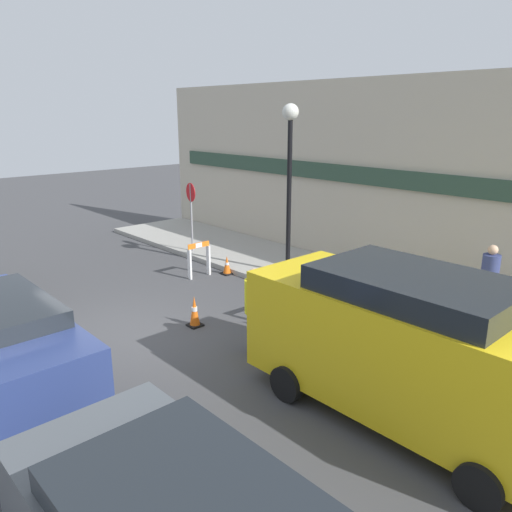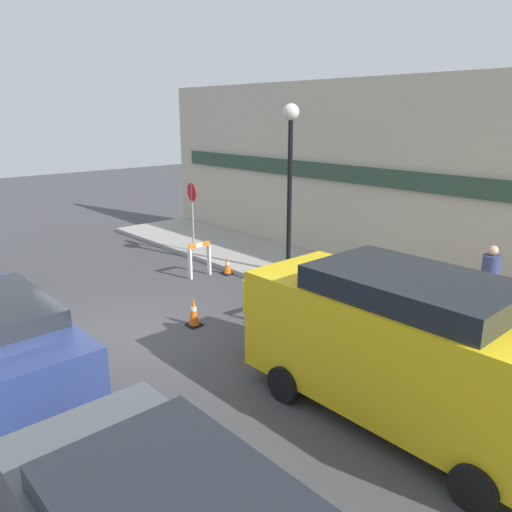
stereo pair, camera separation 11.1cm
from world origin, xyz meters
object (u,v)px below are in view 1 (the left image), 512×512
stop_sign (191,206)px  streetlamp_post (290,166)px  person_pedestrian (489,279)px  person_worker (255,308)px  work_van (410,343)px

stop_sign → streetlamp_post: bearing=-162.1°
stop_sign → person_pedestrian: stop_sign is taller
streetlamp_post → person_pedestrian: bearing=10.7°
person_worker → person_pedestrian: (2.45, 4.77, 0.11)m
streetlamp_post → person_worker: 5.19m
person_worker → stop_sign: bearing=10.1°
stop_sign → work_van: bearing=171.1°
person_worker → streetlamp_post: bearing=-18.0°
streetlamp_post → person_worker: (2.74, -3.79, -2.24)m
work_van → person_worker: bearing=-177.5°
streetlamp_post → stop_sign: size_ratio=2.07×
person_worker → person_pedestrian: bearing=-81.1°
stop_sign → person_worker: (6.49, -3.16, -0.74)m
stop_sign → person_worker: stop_sign is taller
person_pedestrian → streetlamp_post: bearing=-17.5°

